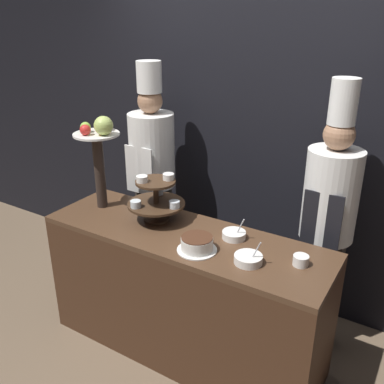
{
  "coord_description": "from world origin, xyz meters",
  "views": [
    {
      "loc": [
        1.3,
        -1.7,
        2.2
      ],
      "look_at": [
        0.0,
        0.39,
        1.16
      ],
      "focal_mm": 40.0,
      "sensor_mm": 36.0,
      "label": 1
    }
  ],
  "objects_px": {
    "cup_white": "(301,260)",
    "serving_bowl_far": "(234,235)",
    "cake_round": "(197,244)",
    "fruit_pedestal": "(99,144)",
    "tiered_stand": "(156,198)",
    "serving_bowl_near": "(248,259)",
    "chef_center_left": "(328,214)",
    "chef_left": "(152,169)"
  },
  "relations": [
    {
      "from": "chef_left",
      "to": "chef_center_left",
      "type": "relative_size",
      "value": 1.01
    },
    {
      "from": "fruit_pedestal",
      "to": "serving_bowl_near",
      "type": "xyz_separation_m",
      "value": [
        1.19,
        -0.14,
        -0.44
      ]
    },
    {
      "from": "cup_white",
      "to": "serving_bowl_near",
      "type": "relative_size",
      "value": 0.55
    },
    {
      "from": "fruit_pedestal",
      "to": "cake_round",
      "type": "relative_size",
      "value": 2.82
    },
    {
      "from": "fruit_pedestal",
      "to": "chef_center_left",
      "type": "height_order",
      "value": "chef_center_left"
    },
    {
      "from": "cup_white",
      "to": "serving_bowl_far",
      "type": "bearing_deg",
      "value": 169.77
    },
    {
      "from": "tiered_stand",
      "to": "serving_bowl_far",
      "type": "xyz_separation_m",
      "value": [
        0.56,
        0.04,
        -0.14
      ]
    },
    {
      "from": "cup_white",
      "to": "chef_left",
      "type": "height_order",
      "value": "chef_left"
    },
    {
      "from": "serving_bowl_far",
      "to": "chef_left",
      "type": "distance_m",
      "value": 1.07
    },
    {
      "from": "fruit_pedestal",
      "to": "cup_white",
      "type": "distance_m",
      "value": 1.51
    },
    {
      "from": "tiered_stand",
      "to": "serving_bowl_near",
      "type": "distance_m",
      "value": 0.78
    },
    {
      "from": "fruit_pedestal",
      "to": "cup_white",
      "type": "xyz_separation_m",
      "value": [
        1.45,
        -0.01,
        -0.43
      ]
    },
    {
      "from": "cake_round",
      "to": "serving_bowl_near",
      "type": "xyz_separation_m",
      "value": [
        0.31,
        0.04,
        -0.02
      ]
    },
    {
      "from": "cake_round",
      "to": "chef_left",
      "type": "relative_size",
      "value": 0.13
    },
    {
      "from": "tiered_stand",
      "to": "serving_bowl_far",
      "type": "distance_m",
      "value": 0.57
    },
    {
      "from": "serving_bowl_near",
      "to": "serving_bowl_far",
      "type": "relative_size",
      "value": 1.08
    },
    {
      "from": "serving_bowl_near",
      "to": "chef_center_left",
      "type": "distance_m",
      "value": 0.72
    },
    {
      "from": "tiered_stand",
      "to": "cup_white",
      "type": "height_order",
      "value": "tiered_stand"
    },
    {
      "from": "tiered_stand",
      "to": "fruit_pedestal",
      "type": "relative_size",
      "value": 0.57
    },
    {
      "from": "chef_left",
      "to": "chef_center_left",
      "type": "distance_m",
      "value": 1.41
    },
    {
      "from": "serving_bowl_near",
      "to": "cup_white",
      "type": "bearing_deg",
      "value": 27.12
    },
    {
      "from": "fruit_pedestal",
      "to": "chef_left",
      "type": "xyz_separation_m",
      "value": [
        0.04,
        0.53,
        -0.33
      ]
    },
    {
      "from": "tiered_stand",
      "to": "chef_left",
      "type": "xyz_separation_m",
      "value": [
        -0.41,
        0.5,
        -0.03
      ]
    },
    {
      "from": "fruit_pedestal",
      "to": "chef_left",
      "type": "relative_size",
      "value": 0.35
    },
    {
      "from": "tiered_stand",
      "to": "cake_round",
      "type": "xyz_separation_m",
      "value": [
        0.44,
        -0.2,
        -0.12
      ]
    },
    {
      "from": "cake_round",
      "to": "serving_bowl_far",
      "type": "relative_size",
      "value": 1.6
    },
    {
      "from": "cake_round",
      "to": "chef_left",
      "type": "bearing_deg",
      "value": 140.06
    },
    {
      "from": "fruit_pedestal",
      "to": "chef_left",
      "type": "distance_m",
      "value": 0.63
    },
    {
      "from": "fruit_pedestal",
      "to": "serving_bowl_near",
      "type": "bearing_deg",
      "value": -6.72
    },
    {
      "from": "tiered_stand",
      "to": "fruit_pedestal",
      "type": "height_order",
      "value": "fruit_pedestal"
    },
    {
      "from": "cup_white",
      "to": "chef_center_left",
      "type": "bearing_deg",
      "value": 90.58
    },
    {
      "from": "cup_white",
      "to": "serving_bowl_far",
      "type": "relative_size",
      "value": 0.59
    },
    {
      "from": "cake_round",
      "to": "chef_center_left",
      "type": "distance_m",
      "value": 0.9
    },
    {
      "from": "cup_white",
      "to": "cake_round",
      "type": "bearing_deg",
      "value": -163.63
    },
    {
      "from": "fruit_pedestal",
      "to": "serving_bowl_far",
      "type": "relative_size",
      "value": 4.53
    },
    {
      "from": "tiered_stand",
      "to": "cup_white",
      "type": "xyz_separation_m",
      "value": [
        1.0,
        -0.04,
        -0.13
      ]
    },
    {
      "from": "cake_round",
      "to": "cup_white",
      "type": "relative_size",
      "value": 2.71
    },
    {
      "from": "serving_bowl_near",
      "to": "serving_bowl_far",
      "type": "xyz_separation_m",
      "value": [
        -0.19,
        0.21,
        -0.0
      ]
    },
    {
      "from": "tiered_stand",
      "to": "cake_round",
      "type": "height_order",
      "value": "tiered_stand"
    },
    {
      "from": "cake_round",
      "to": "serving_bowl_far",
      "type": "distance_m",
      "value": 0.27
    },
    {
      "from": "cake_round",
      "to": "cup_white",
      "type": "height_order",
      "value": "cake_round"
    },
    {
      "from": "cup_white",
      "to": "serving_bowl_near",
      "type": "height_order",
      "value": "serving_bowl_near"
    }
  ]
}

